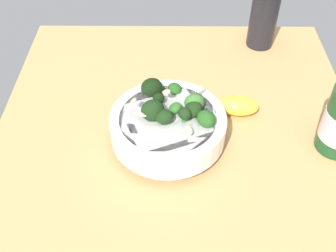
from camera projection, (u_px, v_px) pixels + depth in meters
The scene contains 4 objects.
ground_plane at pixel (178, 130), 82.28cm from camera, with size 70.22×70.22×4.22cm, color tan.
bowl_of_broccoli at pixel (168, 124), 74.44cm from camera, with size 20.90×20.90×10.61cm.
lemon_wedge at pixel (238, 106), 81.52cm from camera, with size 8.17×4.59×3.64cm, color yellow.
bottle_tall at pixel (264, 13), 94.09cm from camera, with size 6.30×6.30×17.10cm.
Camera 1 is at (57.53, -1.51, 56.74)cm, focal length 44.10 mm.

